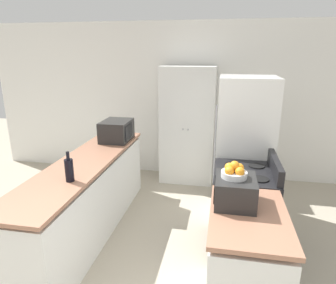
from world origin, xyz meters
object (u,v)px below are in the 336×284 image
object	(u,v)px
refrigerator	(244,150)
fruit_bowl	(234,172)
pantry_cabinet	(188,126)
wine_bottle	(69,170)
stove	(242,210)
toaster_oven	(235,191)
microwave	(117,131)

from	to	relation	value
refrigerator	fruit_bowl	world-z (taller)	refrigerator
pantry_cabinet	wine_bottle	xyz separation A→B (m)	(-0.85, -2.32, 0.08)
stove	toaster_oven	distance (m)	0.92
fruit_bowl	stove	bearing A→B (deg)	78.22
fruit_bowl	microwave	bearing A→B (deg)	135.04
wine_bottle	microwave	bearing A→B (deg)	91.49
wine_bottle	fruit_bowl	world-z (taller)	fruit_bowl
pantry_cabinet	toaster_oven	xyz separation A→B (m)	(0.70, -2.49, 0.08)
microwave	fruit_bowl	bearing A→B (deg)	-44.96
stove	fruit_bowl	xyz separation A→B (m)	(-0.15, -0.70, 0.73)
refrigerator	wine_bottle	bearing A→B (deg)	-142.35
pantry_cabinet	wine_bottle	bearing A→B (deg)	-110.06
refrigerator	fruit_bowl	distance (m)	1.50
stove	toaster_oven	size ratio (longest dim) A/B	2.84
stove	pantry_cabinet	bearing A→B (deg)	115.04
wine_bottle	toaster_oven	bearing A→B (deg)	-5.99
stove	wine_bottle	distance (m)	1.85
refrigerator	fruit_bowl	size ratio (longest dim) A/B	8.81
stove	fruit_bowl	bearing A→B (deg)	-101.78
toaster_oven	refrigerator	bearing A→B (deg)	84.03
pantry_cabinet	stove	size ratio (longest dim) A/B	1.77
stove	microwave	size ratio (longest dim) A/B	2.23
stove	refrigerator	xyz separation A→B (m)	(0.02, 0.76, 0.45)
wine_bottle	fruit_bowl	bearing A→B (deg)	-5.70
pantry_cabinet	refrigerator	bearing A→B (deg)	-49.99
microwave	toaster_oven	size ratio (longest dim) A/B	1.27
pantry_cabinet	wine_bottle	distance (m)	2.47
microwave	wine_bottle	xyz separation A→B (m)	(0.04, -1.41, -0.02)
refrigerator	toaster_oven	bearing A→B (deg)	-95.97
stove	wine_bottle	bearing A→B (deg)	-161.76
refrigerator	toaster_oven	world-z (taller)	refrigerator
stove	microwave	world-z (taller)	microwave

